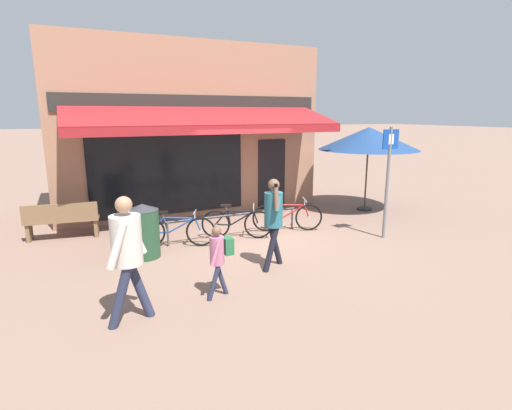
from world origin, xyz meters
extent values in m
plane|color=#846656|center=(0.00, 0.00, 0.00)|extent=(160.00, 160.00, 0.00)
cube|color=#9E7056|center=(-0.66, 3.99, 2.41)|extent=(7.64, 3.00, 4.81)
cube|color=black|center=(-1.50, 2.47, 1.25)|extent=(4.20, 0.04, 2.20)
cube|color=black|center=(1.63, 2.47, 1.05)|extent=(0.90, 0.04, 2.10)
cube|color=#282623|center=(-0.66, 2.47, 3.13)|extent=(7.26, 0.06, 0.44)
cube|color=maroon|center=(-0.66, 1.58, 2.81)|extent=(6.87, 1.82, 0.50)
cube|color=maroon|center=(-0.66, 0.68, 2.48)|extent=(6.87, 0.03, 0.20)
cylinder|color=#47494F|center=(-0.57, 0.12, 0.55)|extent=(3.25, 0.04, 0.04)
cylinder|color=#47494F|center=(-2.14, 0.12, 0.28)|extent=(0.04, 0.04, 0.55)
cylinder|color=#47494F|center=(1.00, 0.12, 0.28)|extent=(0.04, 0.04, 0.55)
torus|color=black|center=(-1.47, -0.15, 0.33)|extent=(0.64, 0.33, 0.66)
cylinder|color=#9E9EA3|center=(-1.47, -0.15, 0.33)|extent=(0.09, 0.09, 0.07)
torus|color=black|center=(-2.49, 0.27, 0.33)|extent=(0.64, 0.33, 0.66)
cylinder|color=#9E9EA3|center=(-2.49, 0.27, 0.33)|extent=(0.09, 0.09, 0.07)
cylinder|color=#1E4793|center=(-1.86, 0.02, 0.47)|extent=(0.58, 0.25, 0.35)
cylinder|color=#1E4793|center=(-1.89, 0.04, 0.64)|extent=(0.64, 0.30, 0.05)
cylinder|color=#1E4793|center=(-2.17, 0.15, 0.48)|extent=(0.11, 0.10, 0.34)
cylinder|color=#1E4793|center=(-2.31, 0.20, 0.32)|extent=(0.37, 0.18, 0.05)
cylinder|color=#1E4793|center=(-2.34, 0.22, 0.49)|extent=(0.32, 0.14, 0.34)
cylinder|color=#1E4793|center=(-1.53, -0.12, 0.48)|extent=(0.15, 0.11, 0.32)
cylinder|color=#9E9EA3|center=(-2.21, 0.18, 0.70)|extent=(0.06, 0.05, 0.11)
cube|color=black|center=(-2.23, 0.19, 0.77)|extent=(0.26, 0.19, 0.06)
cylinder|color=#9E9EA3|center=(-1.58, -0.08, 0.70)|extent=(0.04, 0.04, 0.14)
cylinder|color=#9E9EA3|center=(-1.57, -0.08, 0.77)|extent=(0.22, 0.49, 0.06)
torus|color=black|center=(-0.09, -0.19, 0.34)|extent=(0.63, 0.34, 0.67)
cylinder|color=#9E9EA3|center=(-0.09, -0.19, 0.34)|extent=(0.09, 0.09, 0.07)
torus|color=black|center=(-0.98, 0.25, 0.34)|extent=(0.63, 0.34, 0.67)
cylinder|color=#9E9EA3|center=(-0.98, 0.25, 0.34)|extent=(0.09, 0.09, 0.07)
cylinder|color=black|center=(-0.43, -0.03, 0.48)|extent=(0.52, 0.27, 0.36)
cylinder|color=black|center=(-0.46, -0.01, 0.66)|extent=(0.57, 0.30, 0.05)
cylinder|color=black|center=(-0.70, 0.11, 0.49)|extent=(0.11, 0.08, 0.35)
cylinder|color=black|center=(-0.83, 0.17, 0.33)|extent=(0.33, 0.19, 0.05)
cylinder|color=black|center=(-0.86, 0.19, 0.50)|extent=(0.29, 0.16, 0.35)
cylinder|color=black|center=(-0.14, -0.17, 0.49)|extent=(0.14, 0.10, 0.32)
cylinder|color=#9E9EA3|center=(-0.75, 0.14, 0.72)|extent=(0.06, 0.05, 0.11)
cube|color=black|center=(-0.76, 0.14, 0.79)|extent=(0.26, 0.20, 0.05)
cylinder|color=#9E9EA3|center=(-0.18, -0.14, 0.72)|extent=(0.04, 0.04, 0.14)
cylinder|color=#9E9EA3|center=(-0.18, -0.14, 0.79)|extent=(0.25, 0.48, 0.03)
torus|color=black|center=(1.33, -0.15, 0.34)|extent=(0.66, 0.31, 0.68)
cylinder|color=#9E9EA3|center=(1.33, -0.15, 0.34)|extent=(0.09, 0.08, 0.07)
torus|color=black|center=(0.33, 0.23, 0.34)|extent=(0.66, 0.31, 0.68)
cylinder|color=#9E9EA3|center=(0.33, 0.23, 0.34)|extent=(0.09, 0.08, 0.07)
cylinder|color=#B21E1E|center=(0.94, -0.01, 0.49)|extent=(0.56, 0.26, 0.36)
cylinder|color=#B21E1E|center=(0.90, 0.00, 0.67)|extent=(0.63, 0.27, 0.05)
cylinder|color=#B21E1E|center=(0.64, 0.11, 0.50)|extent=(0.12, 0.06, 0.36)
cylinder|color=#B21E1E|center=(0.50, 0.16, 0.33)|extent=(0.36, 0.17, 0.05)
cylinder|color=#B21E1E|center=(0.46, 0.17, 0.51)|extent=(0.31, 0.16, 0.36)
cylinder|color=#B21E1E|center=(1.27, -0.14, 0.50)|extent=(0.15, 0.07, 0.33)
cylinder|color=#9E9EA3|center=(0.58, 0.12, 0.72)|extent=(0.06, 0.04, 0.11)
cube|color=black|center=(0.57, 0.12, 0.79)|extent=(0.26, 0.18, 0.05)
cylinder|color=#9E9EA3|center=(1.21, -0.12, 0.73)|extent=(0.04, 0.04, 0.14)
cylinder|color=#9E9EA3|center=(1.21, -0.12, 0.80)|extent=(0.21, 0.49, 0.04)
cylinder|color=black|center=(-0.72, -2.07, 0.41)|extent=(0.36, 0.16, 0.85)
cylinder|color=black|center=(-0.51, -1.85, 0.41)|extent=(0.36, 0.16, 0.85)
cylinder|color=#286675|center=(-0.62, -1.96, 1.14)|extent=(0.39, 0.39, 0.65)
sphere|color=brown|center=(-0.62, -1.96, 1.60)|extent=(0.21, 0.21, 0.21)
cylinder|color=#286675|center=(-0.55, -1.75, 1.14)|extent=(0.29, 0.20, 0.57)
cylinder|color=#286675|center=(-0.64, -2.17, 1.29)|extent=(0.21, 0.20, 0.28)
cylinder|color=brown|center=(-0.67, -2.17, 1.37)|extent=(0.12, 0.19, 0.43)
cube|color=black|center=(-0.66, -2.12, 1.58)|extent=(0.03, 0.07, 0.14)
cylinder|color=#282D47|center=(-2.08, -2.77, 0.28)|extent=(0.24, 0.08, 0.58)
cylinder|color=#282D47|center=(-1.91, -2.65, 0.28)|extent=(0.24, 0.08, 0.58)
cylinder|color=#B26684|center=(-2.00, -2.71, 0.78)|extent=(0.24, 0.24, 0.44)
sphere|color=brown|center=(-2.00, -2.71, 1.10)|extent=(0.15, 0.15, 0.15)
cylinder|color=#B26684|center=(-1.93, -2.58, 0.78)|extent=(0.20, 0.10, 0.40)
cylinder|color=#B26684|center=(-2.07, -2.84, 0.78)|extent=(0.20, 0.10, 0.40)
cube|color=#23663D|center=(-1.81, -2.72, 0.84)|extent=(0.15, 0.20, 0.27)
cylinder|color=#282D47|center=(-3.50, -3.01, 0.43)|extent=(0.40, 0.20, 0.90)
cylinder|color=#282D47|center=(-3.21, -2.84, 0.43)|extent=(0.40, 0.20, 0.90)
cylinder|color=beige|center=(-3.35, -2.92, 1.20)|extent=(0.48, 0.48, 0.68)
sphere|color=#A87A5B|center=(-3.35, -2.92, 1.69)|extent=(0.23, 0.23, 0.23)
cylinder|color=beige|center=(-3.21, -2.71, 1.20)|extent=(0.32, 0.14, 0.61)
cylinder|color=beige|center=(-3.50, -3.14, 1.20)|extent=(0.32, 0.14, 0.61)
cylinder|color=#23472D|center=(-2.73, -0.35, 0.50)|extent=(0.62, 0.62, 0.99)
cone|color=#33353A|center=(-2.73, -0.35, 1.05)|extent=(0.64, 0.64, 0.12)
cylinder|color=slate|center=(2.62, -1.40, 1.29)|extent=(0.07, 0.07, 2.58)
cube|color=#14429E|center=(2.62, -1.41, 2.30)|extent=(0.44, 0.02, 0.44)
cube|color=white|center=(2.62, -1.43, 2.30)|extent=(0.14, 0.01, 0.22)
cylinder|color=#4C3D2D|center=(4.07, 1.01, 1.22)|extent=(0.05, 0.05, 2.43)
cone|color=navy|center=(4.07, 1.01, 2.15)|extent=(2.93, 2.93, 0.66)
cylinder|color=#262628|center=(4.07, 1.01, 0.03)|extent=(0.44, 0.44, 0.06)
cube|color=brown|center=(-4.23, 1.74, 0.45)|extent=(1.65, 0.66, 0.06)
cube|color=brown|center=(-4.25, 1.55, 0.67)|extent=(1.59, 0.27, 0.40)
cube|color=brown|center=(-4.94, 1.84, 0.23)|extent=(0.13, 0.36, 0.45)
cube|color=brown|center=(-3.51, 1.64, 0.23)|extent=(0.13, 0.36, 0.45)
camera|label=1|loc=(-3.94, -8.31, 2.87)|focal=28.00mm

